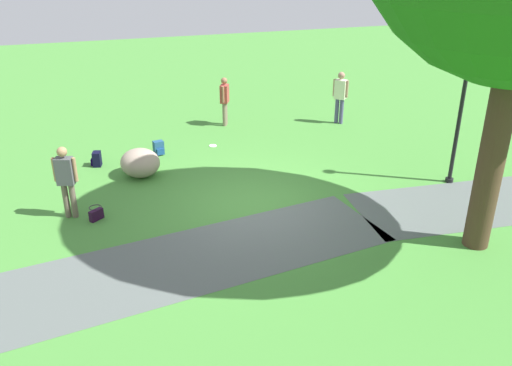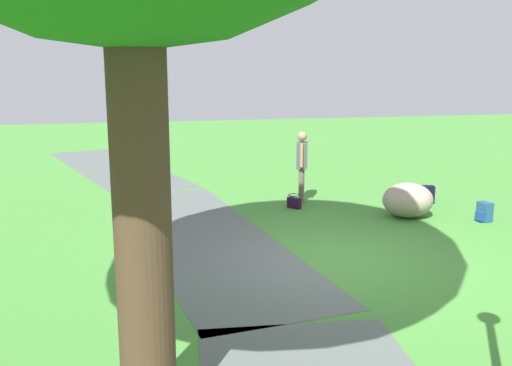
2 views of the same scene
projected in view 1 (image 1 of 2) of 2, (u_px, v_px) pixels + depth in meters
ground_plane at (257, 204)px, 12.34m from camera, size 48.00×48.00×0.00m
footpath_segment_mid at (192, 260)px, 10.17m from camera, size 8.24×3.37×0.01m
lamp_post at (464, 93)px, 12.50m from camera, size 0.28×0.28×3.76m
lawn_boulder at (140, 163)px, 13.66m from camera, size 1.28×1.34×0.72m
woman_with_handbag at (66, 177)px, 11.37m from camera, size 0.50×0.34×1.65m
man_near_boulder at (340, 94)px, 17.36m from camera, size 0.42×0.42×1.72m
passerby_on_path at (225, 98)px, 17.22m from camera, size 0.38×0.47×1.59m
handbag_on_grass at (96, 214)px, 11.58m from camera, size 0.38×0.38×0.31m
backpack_by_boulder at (97, 159)px, 14.33m from camera, size 0.31×0.32×0.40m
spare_backpack_on_lawn at (159, 148)px, 15.10m from camera, size 0.31×0.30×0.40m
frisbee_on_grass at (213, 146)px, 15.79m from camera, size 0.23×0.23×0.02m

